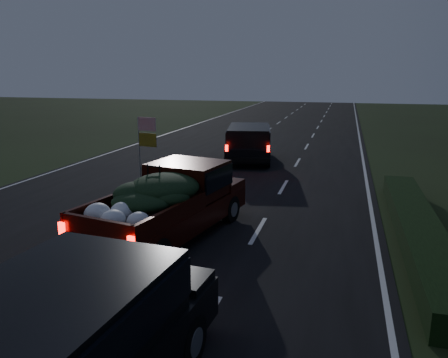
% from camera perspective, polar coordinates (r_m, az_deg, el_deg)
% --- Properties ---
extents(ground, '(120.00, 120.00, 0.00)m').
position_cam_1_polar(ground, '(11.45, -16.31, -9.04)').
color(ground, black).
rests_on(ground, ground).
extents(road_asphalt, '(14.00, 120.00, 0.02)m').
position_cam_1_polar(road_asphalt, '(11.45, -16.31, -9.00)').
color(road_asphalt, black).
rests_on(road_asphalt, ground).
extents(hedge_row, '(1.00, 10.00, 0.60)m').
position_cam_1_polar(hedge_row, '(12.72, 23.99, -5.96)').
color(hedge_row, black).
rests_on(hedge_row, ground).
extents(pickup_truck, '(3.02, 5.72, 2.85)m').
position_cam_1_polar(pickup_truck, '(11.69, -7.08, -2.57)').
color(pickup_truck, black).
rests_on(pickup_truck, ground).
extents(lead_suv, '(2.98, 5.28, 1.43)m').
position_cam_1_polar(lead_suv, '(21.91, 3.26, 5.14)').
color(lead_suv, black).
rests_on(lead_suv, ground).
extents(rear_suv, '(2.63, 5.53, 1.55)m').
position_cam_1_polar(rear_suv, '(5.76, -23.16, -20.63)').
color(rear_suv, black).
rests_on(rear_suv, ground).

